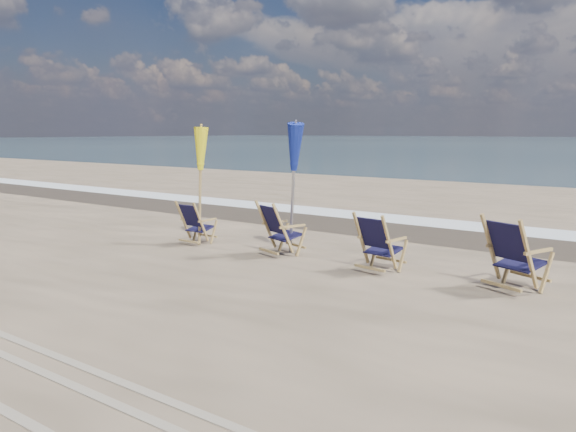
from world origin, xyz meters
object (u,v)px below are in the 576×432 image
Objects in this scene: beach_chair_0 at (201,224)px; beach_chair_1 at (283,231)px; beach_chair_3 at (528,258)px; umbrella_blue at (293,152)px; beach_chair_2 at (389,245)px; umbrella_yellow at (199,155)px.

beach_chair_0 is 0.88× the size of beach_chair_1.
beach_chair_0 is 6.15m from beach_chair_3.
beach_chair_3 reaches higher than beach_chair_0.
umbrella_blue is (-0.03, 0.35, 1.41)m from beach_chair_1.
umbrella_yellow reaches higher than beach_chair_2.
beach_chair_2 is at bearing 23.74° from beach_chair_3.
beach_chair_2 is at bearing -161.01° from beach_chair_1.
beach_chair_0 is 0.91× the size of beach_chair_2.
beach_chair_0 is 1.38m from umbrella_yellow.
umbrella_blue reaches higher than beach_chair_0.
beach_chair_3 is at bearing -169.63° from beach_chair_2.
umbrella_blue is at bearing -167.85° from beach_chair_0.
beach_chair_2 is at bearing -1.26° from umbrella_yellow.
beach_chair_1 is 2.50m from umbrella_yellow.
beach_chair_1 is 1.03× the size of beach_chair_2.
umbrella_yellow is 2.11m from umbrella_blue.
beach_chair_2 is 0.41× the size of umbrella_blue.
beach_chair_2 is at bearing -9.58° from umbrella_blue.
beach_chair_1 is (1.99, 0.05, 0.06)m from beach_chair_0.
umbrella_yellow reaches higher than beach_chair_1.
beach_chair_3 reaches higher than beach_chair_1.
beach_chair_0 is 0.38× the size of umbrella_yellow.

